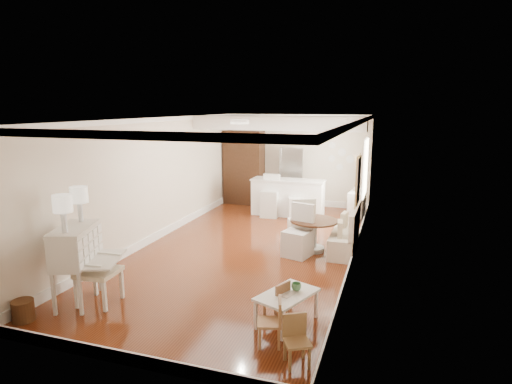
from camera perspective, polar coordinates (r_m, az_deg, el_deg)
The scene contains 20 objects.
room at distance 9.25m, azimuth -0.16°, elevation 4.75°, with size 9.00×9.04×2.82m.
secretary_bureau at distance 7.32m, azimuth -22.78°, elevation -8.95°, with size 0.97×0.99×1.24m, color silver.
gustavian_armchair at distance 7.19m, azimuth -20.28°, elevation -9.82°, with size 0.62×0.62×1.08m, color white.
wicker_basket at distance 7.23m, azimuth -28.63°, elevation -13.71°, with size 0.31×0.31×0.31m, color #57331B.
kids_table at distance 6.32m, azimuth 4.12°, elevation -15.21°, with size 0.55×0.92×0.46m, color white.
kids_chair_a at distance 5.76m, azimuth 1.80°, elevation -16.90°, with size 0.31×0.31×0.65m, color #A7784C.
kids_chair_b at distance 6.37m, azimuth 2.70°, elevation -14.19°, with size 0.30×0.30×0.61m, color #9B6A46.
kids_chair_c at distance 5.40m, azimuth 5.51°, elevation -19.21°, with size 0.30×0.30×0.62m, color olive.
banquette at distance 9.30m, azimuth 11.72°, elevation -4.83°, with size 0.52×1.60×0.98m, color silver.
dining_table at distance 9.23m, azimuth 7.71°, elevation -5.76°, with size 1.01×1.01×0.69m, color #482817.
slip_chair_near at distance 8.84m, azimuth 5.59°, elevation -5.19°, with size 0.51×0.53×1.08m, color silver.
slip_chair_far at distance 9.60m, azimuth 6.04°, elevation -3.81°, with size 0.52×0.54×1.09m, color white.
breakfast_counter at distance 12.10m, azimuth 4.26°, elevation -0.72°, with size 2.05×0.65×1.03m, color white.
bar_stool_left at distance 11.89m, azimuth 1.88°, elevation -0.54°, with size 0.47×0.47×1.18m, color silver.
bar_stool_right at distance 11.69m, azimuth 5.32°, elevation -1.35°, with size 0.38×0.38×0.96m, color silver.
pantry_cabinet at distance 13.50m, azimuth -1.61°, elevation 3.31°, with size 1.20×0.60×2.30m, color #381E11.
fridge at distance 12.99m, azimuth 6.26°, elevation 1.81°, with size 0.75×0.65×1.80m, color silver.
sideboard at distance 11.97m, azimuth 13.28°, elevation -1.74°, with size 0.37×0.82×0.79m, color silver.
pencil_cup at distance 6.30m, azimuth 5.39°, elevation -12.47°, with size 0.14×0.14×0.11m, color #589762.
branch_vase at distance 11.85m, azimuth 13.45°, elevation 0.56°, with size 0.19×0.19×0.20m, color white.
Camera 1 is at (2.93, -8.39, 3.06)m, focal length 30.00 mm.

